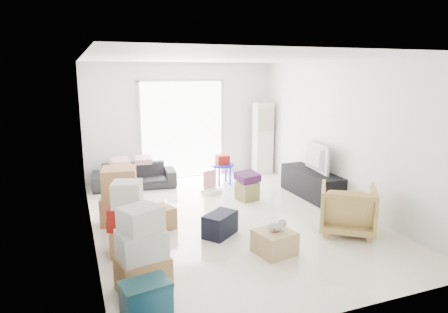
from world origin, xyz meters
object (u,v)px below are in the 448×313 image
object	(u,v)px
sofa	(134,172)
kids_table	(223,163)
tv_console	(311,184)
wood_crate	(275,242)
ac_tower	(263,138)
armchair	(348,207)
television	(312,168)
ottoman	(247,191)
storage_bins	(146,307)

from	to	relation	value
sofa	kids_table	world-z (taller)	sofa
tv_console	wood_crate	world-z (taller)	tv_console
ac_tower	tv_console	size ratio (longest dim) A/B	1.08
armchair	kids_table	xyz separation A→B (m)	(-0.84, 3.31, 0.05)
tv_console	sofa	world-z (taller)	sofa
television	wood_crate	size ratio (longest dim) A/B	1.98
ottoman	wood_crate	world-z (taller)	ottoman
kids_table	wood_crate	size ratio (longest dim) A/B	1.35
tv_console	storage_bins	size ratio (longest dim) A/B	3.04
tv_console	storage_bins	bearing A→B (deg)	-141.34
storage_bins	ac_tower	bearing A→B (deg)	53.66
tv_console	sofa	bearing A→B (deg)	148.76
tv_console	kids_table	distance (m)	2.05
tv_console	armchair	xyz separation A→B (m)	(-0.50, -1.76, 0.15)
ac_tower	wood_crate	bearing A→B (deg)	-114.31
storage_bins	wood_crate	xyz separation A→B (m)	(1.98, 1.09, -0.11)
wood_crate	ottoman	bearing A→B (deg)	74.77
sofa	ottoman	bearing A→B (deg)	-34.70
sofa	kids_table	size ratio (longest dim) A/B	2.69
armchair	ottoman	size ratio (longest dim) A/B	2.31
storage_bins	wood_crate	distance (m)	2.26
tv_console	kids_table	bearing A→B (deg)	130.80
television	kids_table	distance (m)	2.04
ac_tower	armchair	bearing A→B (deg)	-96.55
armchair	wood_crate	bearing A→B (deg)	46.35
armchair	storage_bins	world-z (taller)	armchair
kids_table	ac_tower	bearing A→B (deg)	23.98
tv_console	wood_crate	xyz separation A→B (m)	(-1.92, -2.03, -0.11)
ac_tower	wood_crate	distance (m)	4.60
television	ottoman	world-z (taller)	television
ac_tower	kids_table	distance (m)	1.46
tv_console	wood_crate	bearing A→B (deg)	-133.45
television	armchair	bearing A→B (deg)	172.49
tv_console	storage_bins	distance (m)	4.99
ottoman	wood_crate	xyz separation A→B (m)	(-0.63, -2.32, -0.02)
tv_console	television	xyz separation A→B (m)	(0.00, 0.00, 0.33)
storage_bins	television	bearing A→B (deg)	38.66
ottoman	kids_table	size ratio (longest dim) A/B	0.55
ac_tower	television	size ratio (longest dim) A/B	1.81
tv_console	television	size ratio (longest dim) A/B	1.68
kids_table	sofa	bearing A→B (deg)	167.56
kids_table	wood_crate	distance (m)	3.63
armchair	sofa	bearing A→B (deg)	-17.83
sofa	wood_crate	distance (m)	4.21
wood_crate	kids_table	bearing A→B (deg)	80.64
ac_tower	tv_console	distance (m)	2.20
sofa	storage_bins	distance (m)	5.13
tv_console	armchair	size ratio (longest dim) A/B	1.94
ac_tower	tv_console	bearing A→B (deg)	-88.64
television	tv_console	bearing A→B (deg)	0.00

